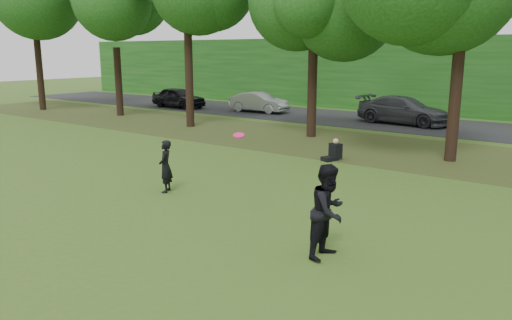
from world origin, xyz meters
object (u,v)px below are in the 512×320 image
(player_right, at_px, (329,211))
(frisbee, at_px, (239,135))
(player_left, at_px, (166,166))
(seated_person, at_px, (334,152))

(player_right, distance_m, frisbee, 2.91)
(player_left, relative_size, frisbee, 4.04)
(player_left, height_order, seated_person, player_left)
(frisbee, bearing_deg, seated_person, 101.64)
(seated_person, bearing_deg, frisbee, -57.00)
(seated_person, bearing_deg, player_left, -83.96)
(player_right, bearing_deg, player_left, 78.91)
(player_right, bearing_deg, frisbee, 81.87)
(player_left, relative_size, player_right, 0.81)
(player_left, xyz_separation_m, player_right, (6.08, -1.34, 0.18))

